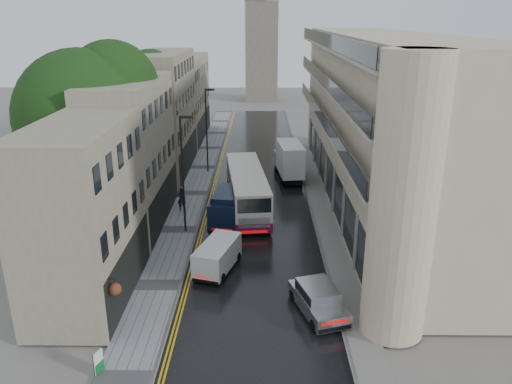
# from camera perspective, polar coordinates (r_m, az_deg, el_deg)

# --- Properties ---
(road) EXTENTS (9.00, 85.00, 0.02)m
(road) POSITION_cam_1_polar(r_m,az_deg,el_deg) (45.67, 0.14, -0.24)
(road) COLOR black
(road) RESTS_ON ground
(left_sidewalk) EXTENTS (2.70, 85.00, 0.12)m
(left_sidewalk) POSITION_cam_1_polar(r_m,az_deg,el_deg) (46.06, -7.15, -0.16)
(left_sidewalk) COLOR gray
(left_sidewalk) RESTS_ON ground
(right_sidewalk) EXTENTS (1.80, 85.00, 0.12)m
(right_sidewalk) POSITION_cam_1_polar(r_m,az_deg,el_deg) (45.95, 6.89, -0.20)
(right_sidewalk) COLOR slate
(right_sidewalk) RESTS_ON ground
(old_shop_row) EXTENTS (4.50, 56.00, 12.00)m
(old_shop_row) POSITION_cam_1_polar(r_m,az_deg,el_deg) (47.46, -11.42, 7.64)
(old_shop_row) COLOR gray
(old_shop_row) RESTS_ON ground
(modern_block) EXTENTS (8.00, 40.00, 14.00)m
(modern_block) POSITION_cam_1_polar(r_m,az_deg,el_deg) (43.53, 13.96, 7.75)
(modern_block) COLOR beige
(modern_block) RESTS_ON ground
(tree_near) EXTENTS (10.56, 10.56, 13.89)m
(tree_near) POSITION_cam_1_polar(r_m,az_deg,el_deg) (38.65, -18.88, 5.76)
(tree_near) COLOR black
(tree_near) RESTS_ON ground
(tree_far) EXTENTS (9.24, 9.24, 12.46)m
(tree_far) POSITION_cam_1_polar(r_m,az_deg,el_deg) (50.90, -13.84, 8.51)
(tree_far) COLOR black
(tree_far) RESTS_ON ground
(cream_bus) EXTENTS (4.12, 12.33, 3.30)m
(cream_bus) POSITION_cam_1_polar(r_m,az_deg,el_deg) (38.51, -2.47, -1.46)
(cream_bus) COLOR beige
(cream_bus) RESTS_ON road
(white_lorry) EXTENTS (2.86, 7.26, 3.71)m
(white_lorry) POSITION_cam_1_polar(r_m,az_deg,el_deg) (48.10, 2.94, 3.09)
(white_lorry) COLOR white
(white_lorry) RESTS_ON road
(silver_hatchback) EXTENTS (3.11, 4.76, 1.65)m
(silver_hatchback) POSITION_cam_1_polar(r_m,az_deg,el_deg) (26.50, 6.68, -14.02)
(silver_hatchback) COLOR #A2A2A6
(silver_hatchback) RESTS_ON road
(white_van) EXTENTS (2.96, 4.60, 1.93)m
(white_van) POSITION_cam_1_polar(r_m,az_deg,el_deg) (31.15, -6.88, -8.27)
(white_van) COLOR silver
(white_van) RESTS_ON road
(navy_van) EXTENTS (2.91, 5.78, 2.83)m
(navy_van) POSITION_cam_1_polar(r_m,az_deg,el_deg) (37.43, -5.23, -2.55)
(navy_van) COLOR black
(navy_van) RESTS_ON road
(pedestrian) EXTENTS (0.81, 0.64, 1.96)m
(pedestrian) POSITION_cam_1_polar(r_m,az_deg,el_deg) (41.74, -8.51, -0.81)
(pedestrian) COLOR black
(pedestrian) RESTS_ON left_sidewalk
(lamp_post_near) EXTENTS (0.98, 0.22, 8.70)m
(lamp_post_near) POSITION_cam_1_polar(r_m,az_deg,el_deg) (36.57, -8.36, 1.85)
(lamp_post_near) COLOR black
(lamp_post_near) RESTS_ON left_sidewalk
(lamp_post_far) EXTENTS (0.97, 0.32, 8.50)m
(lamp_post_far) POSITION_cam_1_polar(r_m,az_deg,el_deg) (51.24, -5.66, 6.92)
(lamp_post_far) COLOR black
(lamp_post_far) RESTS_ON left_sidewalk
(estate_sign) EXTENTS (0.30, 0.63, 1.07)m
(estate_sign) POSITION_cam_1_polar(r_m,az_deg,el_deg) (24.84, -17.57, -18.02)
(estate_sign) COLOR silver
(estate_sign) RESTS_ON left_sidewalk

